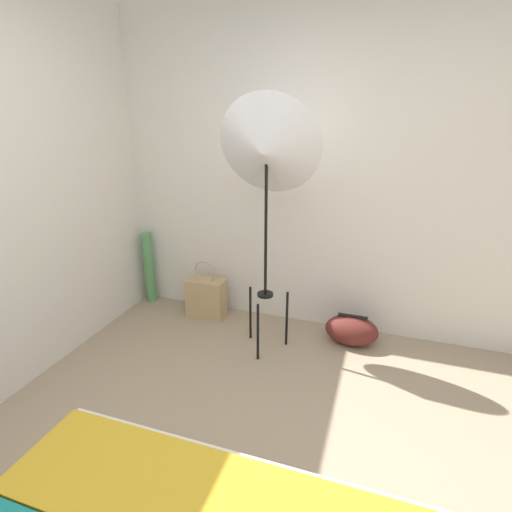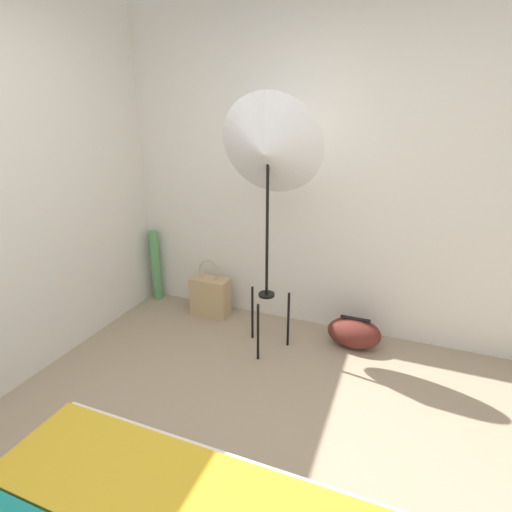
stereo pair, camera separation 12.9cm
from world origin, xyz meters
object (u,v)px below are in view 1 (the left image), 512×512
object	(u,v)px
photo_umbrella	(267,152)
duffel_bag	(352,330)
tote_bag	(206,297)
paper_roll	(149,268)

from	to	relation	value
photo_umbrella	duffel_bag	distance (m)	1.55
tote_bag	paper_roll	world-z (taller)	paper_roll
duffel_bag	paper_roll	xyz separation A→B (m)	(-1.95, 0.17, 0.22)
paper_roll	duffel_bag	bearing A→B (deg)	-4.90
photo_umbrella	tote_bag	xyz separation A→B (m)	(-0.66, 0.32, -1.33)
tote_bag	duffel_bag	distance (m)	1.31
tote_bag	duffel_bag	bearing A→B (deg)	-2.53
photo_umbrella	paper_roll	bearing A→B (deg)	161.83
photo_umbrella	paper_roll	xyz separation A→B (m)	(-1.31, 0.43, -1.17)
tote_bag	paper_roll	distance (m)	0.68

